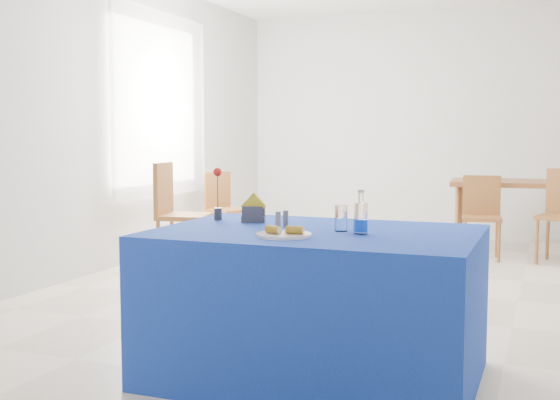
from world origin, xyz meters
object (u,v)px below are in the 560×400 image
(blue_table, at_px, (316,304))
(chair_bg_left, at_px, (482,211))
(chair_win_a, at_px, (175,208))
(plate, at_px, (284,235))
(oak_table, at_px, (517,188))
(chair_win_b, at_px, (223,204))
(water_bottle, at_px, (361,219))

(blue_table, relative_size, chair_bg_left, 1.92)
(blue_table, distance_m, chair_win_a, 3.18)
(plate, distance_m, blue_table, 0.47)
(blue_table, xyz_separation_m, oak_table, (0.76, 4.57, 0.30))
(blue_table, height_order, chair_win_b, chair_win_b)
(water_bottle, height_order, oak_table, water_bottle)
(oak_table, bearing_deg, water_bottle, -96.37)
(oak_table, relative_size, chair_bg_left, 1.73)
(water_bottle, bearing_deg, oak_table, 83.63)
(chair_win_b, bearing_deg, chair_bg_left, -60.86)
(water_bottle, bearing_deg, chair_win_a, 135.19)
(oak_table, distance_m, chair_win_a, 3.67)
(oak_table, bearing_deg, chair_bg_left, -116.31)
(chair_win_a, distance_m, chair_win_b, 1.33)
(plate, distance_m, oak_table, 4.91)
(water_bottle, bearing_deg, blue_table, 170.63)
(plate, bearing_deg, chair_win_b, 119.64)
(plate, distance_m, water_bottle, 0.39)
(blue_table, relative_size, oak_table, 1.11)
(chair_win_a, bearing_deg, oak_table, -63.77)
(chair_win_b, bearing_deg, oak_table, -50.28)
(plate, height_order, chair_win_b, chair_win_b)
(water_bottle, relative_size, chair_win_b, 0.26)
(oak_table, height_order, chair_bg_left, chair_bg_left)
(chair_bg_left, xyz_separation_m, chair_win_b, (-2.75, -0.29, -0.00))
(water_bottle, height_order, chair_win_a, chair_win_a)
(plate, bearing_deg, chair_bg_left, 82.95)
(plate, relative_size, water_bottle, 1.22)
(oak_table, bearing_deg, blue_table, -99.40)
(chair_win_a, bearing_deg, chair_win_b, -4.81)
(water_bottle, bearing_deg, plate, -144.43)
(blue_table, relative_size, chair_win_b, 1.92)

